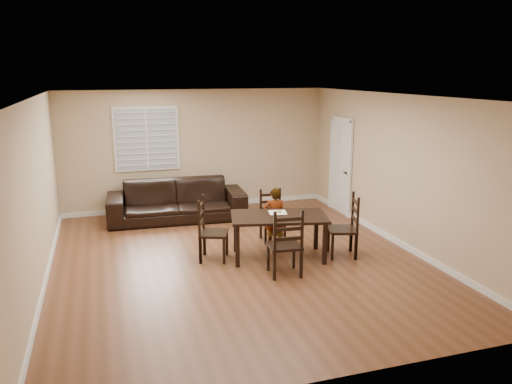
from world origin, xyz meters
The scene contains 11 objects.
ground centered at (0.00, 0.00, 0.00)m, with size 7.00×7.00×0.00m, color brown.
room centered at (0.04, 0.18, 1.81)m, with size 6.04×7.04×2.72m.
dining_table centered at (0.69, -0.08, 0.65)m, with size 1.74×1.22×0.74m.
chair_near centered at (0.90, 0.90, 0.43)m, with size 0.45×0.42×0.95m.
chair_far centered at (0.52, -0.92, 0.49)m, with size 0.52×0.49×1.08m.
chair_left centered at (-0.49, 0.20, 0.48)m, with size 0.59×0.61×1.07m.
chair_right centered at (1.88, -0.36, 0.49)m, with size 0.57×0.60×1.08m.
child centered at (0.82, 0.48, 0.54)m, with size 0.39×0.26×1.08m, color gray.
napkin centered at (0.73, 0.09, 0.74)m, with size 0.29×0.29×0.00m, color beige.
donut centered at (0.75, 0.09, 0.76)m, with size 0.10×0.10×0.04m.
sofa centered at (-0.61, 2.67, 0.42)m, with size 2.86×1.12×0.84m, color black.
Camera 1 is at (-2.06, -7.59, 3.07)m, focal length 35.00 mm.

